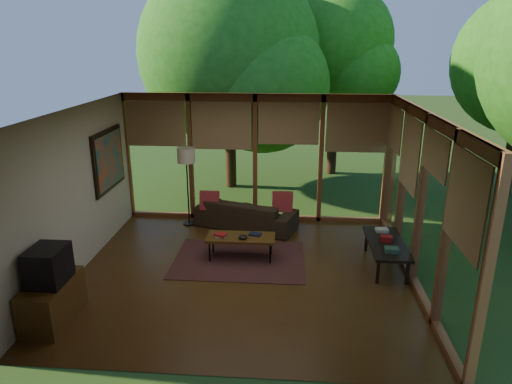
# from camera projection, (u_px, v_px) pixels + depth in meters

# --- Properties ---
(floor) EXTENTS (5.50, 5.50, 0.00)m
(floor) POSITION_uv_depth(u_px,v_px,m) (244.00, 273.00, 7.64)
(floor) COLOR #563516
(floor) RESTS_ON ground
(ceiling) EXTENTS (5.50, 5.50, 0.00)m
(ceiling) POSITION_uv_depth(u_px,v_px,m) (242.00, 111.00, 6.79)
(ceiling) COLOR white
(ceiling) RESTS_ON ground
(wall_left) EXTENTS (0.04, 5.00, 2.70)m
(wall_left) POSITION_uv_depth(u_px,v_px,m) (75.00, 193.00, 7.41)
(wall_left) COLOR beige
(wall_left) RESTS_ON ground
(wall_front) EXTENTS (5.50, 0.04, 2.70)m
(wall_front) POSITION_uv_depth(u_px,v_px,m) (219.00, 272.00, 4.85)
(wall_front) COLOR beige
(wall_front) RESTS_ON ground
(window_wall_back) EXTENTS (5.50, 0.12, 2.70)m
(window_wall_back) POSITION_uv_depth(u_px,v_px,m) (255.00, 159.00, 9.58)
(window_wall_back) COLOR brown
(window_wall_back) RESTS_ON ground
(window_wall_right) EXTENTS (0.12, 5.00, 2.70)m
(window_wall_right) POSITION_uv_depth(u_px,v_px,m) (420.00, 201.00, 7.02)
(window_wall_right) COLOR brown
(window_wall_right) RESTS_ON ground
(tree_nw) EXTENTS (4.48, 4.48, 5.65)m
(tree_nw) POSITION_uv_depth(u_px,v_px,m) (229.00, 54.00, 11.28)
(tree_nw) COLOR #392214
(tree_nw) RESTS_ON ground
(tree_ne) EXTENTS (3.02, 3.02, 5.21)m
(tree_ne) POSITION_uv_depth(u_px,v_px,m) (337.00, 42.00, 12.45)
(tree_ne) COLOR #392214
(tree_ne) RESTS_ON ground
(rug) EXTENTS (2.30, 1.63, 0.01)m
(rug) POSITION_uv_depth(u_px,v_px,m) (239.00, 260.00, 8.09)
(rug) COLOR brown
(rug) RESTS_ON floor
(sofa) EXTENTS (2.20, 1.42, 0.60)m
(sofa) POSITION_uv_depth(u_px,v_px,m) (246.00, 214.00, 9.45)
(sofa) COLOR #322419
(sofa) RESTS_ON floor
(pillow_left) EXTENTS (0.39, 0.21, 0.41)m
(pillow_left) POSITION_uv_depth(u_px,v_px,m) (210.00, 201.00, 9.37)
(pillow_left) COLOR maroon
(pillow_left) RESTS_ON sofa
(pillow_right) EXTENTS (0.42, 0.22, 0.44)m
(pillow_right) POSITION_uv_depth(u_px,v_px,m) (283.00, 202.00, 9.26)
(pillow_right) COLOR maroon
(pillow_right) RESTS_ON sofa
(ct_book_lower) EXTENTS (0.18, 0.14, 0.03)m
(ct_book_lower) POSITION_uv_depth(u_px,v_px,m) (221.00, 236.00, 8.00)
(ct_book_lower) COLOR beige
(ct_book_lower) RESTS_ON coffee_table
(ct_book_upper) EXTENTS (0.24, 0.21, 0.03)m
(ct_book_upper) POSITION_uv_depth(u_px,v_px,m) (221.00, 234.00, 7.99)
(ct_book_upper) COLOR maroon
(ct_book_upper) RESTS_ON coffee_table
(ct_book_side) EXTENTS (0.23, 0.20, 0.03)m
(ct_book_side) POSITION_uv_depth(u_px,v_px,m) (255.00, 234.00, 8.08)
(ct_book_side) COLOR black
(ct_book_side) RESTS_ON coffee_table
(ct_bowl) EXTENTS (0.16, 0.16, 0.07)m
(ct_bowl) POSITION_uv_depth(u_px,v_px,m) (243.00, 237.00, 7.92)
(ct_bowl) COLOR black
(ct_bowl) RESTS_ON coffee_table
(media_cabinet) EXTENTS (0.50, 1.00, 0.60)m
(media_cabinet) POSITION_uv_depth(u_px,v_px,m) (53.00, 301.00, 6.24)
(media_cabinet) COLOR brown
(media_cabinet) RESTS_ON floor
(television) EXTENTS (0.45, 0.55, 0.50)m
(television) POSITION_uv_depth(u_px,v_px,m) (48.00, 265.00, 6.07)
(television) COLOR black
(television) RESTS_ON media_cabinet
(console_book_a) EXTENTS (0.23, 0.18, 0.08)m
(console_book_a) POSITION_uv_depth(u_px,v_px,m) (392.00, 250.00, 7.34)
(console_book_a) COLOR #2F5344
(console_book_a) RESTS_ON side_console
(console_book_b) EXTENTS (0.23, 0.19, 0.09)m
(console_book_b) POSITION_uv_depth(u_px,v_px,m) (386.00, 238.00, 7.76)
(console_book_b) COLOR maroon
(console_book_b) RESTS_ON side_console
(console_book_c) EXTENTS (0.22, 0.17, 0.06)m
(console_book_c) POSITION_uv_depth(u_px,v_px,m) (382.00, 230.00, 8.14)
(console_book_c) COLOR beige
(console_book_c) RESTS_ON side_console
(floor_lamp) EXTENTS (0.36, 0.36, 1.65)m
(floor_lamp) POSITION_uv_depth(u_px,v_px,m) (186.00, 160.00, 9.26)
(floor_lamp) COLOR black
(floor_lamp) RESTS_ON floor
(coffee_table) EXTENTS (1.20, 0.50, 0.43)m
(coffee_table) POSITION_uv_depth(u_px,v_px,m) (241.00, 238.00, 8.04)
(coffee_table) COLOR brown
(coffee_table) RESTS_ON floor
(side_console) EXTENTS (0.60, 1.40, 0.46)m
(side_console) POSITION_uv_depth(u_px,v_px,m) (386.00, 244.00, 7.74)
(side_console) COLOR black
(side_console) RESTS_ON floor
(wall_painting) EXTENTS (0.06, 1.35, 1.15)m
(wall_painting) POSITION_uv_depth(u_px,v_px,m) (109.00, 160.00, 8.67)
(wall_painting) COLOR black
(wall_painting) RESTS_ON wall_left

